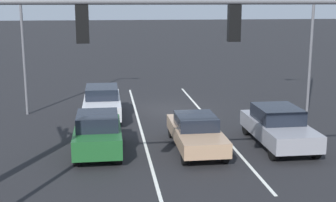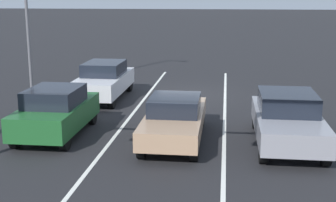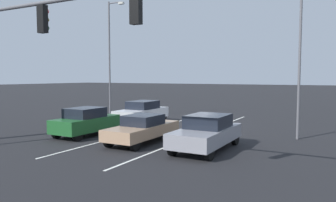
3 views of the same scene
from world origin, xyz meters
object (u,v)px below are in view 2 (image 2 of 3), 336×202
(car_gray_leftlane_front, at_px, (287,118))
(car_silver_rightlane_second, at_px, (104,80))
(car_darkgreen_rightlane_front, at_px, (56,111))
(car_tan_midlane_front, at_px, (175,118))

(car_gray_leftlane_front, xyz_separation_m, car_silver_rightlane_second, (7.29, -5.65, 0.01))
(car_darkgreen_rightlane_front, bearing_deg, car_tan_midlane_front, 178.93)
(car_tan_midlane_front, distance_m, car_gray_leftlane_front, 3.50)
(car_silver_rightlane_second, bearing_deg, car_gray_leftlane_front, 142.22)
(car_gray_leftlane_front, bearing_deg, car_tan_midlane_front, 0.79)
(car_darkgreen_rightlane_front, bearing_deg, car_silver_rightlane_second, -91.46)
(car_silver_rightlane_second, bearing_deg, car_tan_midlane_front, 123.64)
(car_tan_midlane_front, xyz_separation_m, car_gray_leftlane_front, (-3.50, -0.05, 0.09))
(car_darkgreen_rightlane_front, relative_size, car_silver_rightlane_second, 0.86)
(car_tan_midlane_front, bearing_deg, car_silver_rightlane_second, -56.36)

